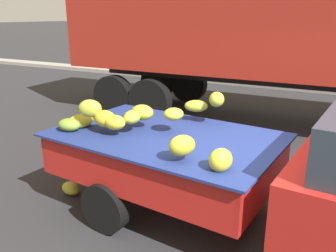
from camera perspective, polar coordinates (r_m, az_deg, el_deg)
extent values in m
plane|color=#28282B|center=(4.50, 13.75, -17.56)|extent=(220.00, 220.00, 0.00)
cube|color=gray|center=(13.38, 24.20, 5.44)|extent=(80.00, 0.80, 0.16)
cube|color=#B21E19|center=(4.72, -0.40, -7.08)|extent=(2.90, 1.97, 0.08)
cube|color=#B21E19|center=(5.30, 4.61, -1.29)|extent=(2.75, 0.29, 0.44)
cube|color=#B21E19|center=(4.00, -7.12, -7.89)|extent=(2.75, 0.29, 0.44)
cube|color=#B21E19|center=(4.10, 15.80, -7.82)|extent=(0.20, 1.74, 0.44)
cube|color=#B21E19|center=(5.44, -12.43, -1.17)|extent=(0.20, 1.74, 0.44)
cube|color=#B21914|center=(5.34, 4.76, -1.61)|extent=(2.64, 0.25, 0.07)
cube|color=navy|center=(4.54, -0.41, -1.45)|extent=(3.03, 2.10, 0.03)
ellipsoid|color=#A6A82A|center=(4.86, 7.92, 4.32)|extent=(0.30, 0.34, 0.20)
ellipsoid|color=gold|center=(4.60, -10.22, 1.19)|extent=(0.45, 0.40, 0.21)
ellipsoid|color=olive|center=(4.81, -15.73, 0.20)|extent=(0.33, 0.27, 0.17)
ellipsoid|color=gold|center=(4.49, 0.90, 1.95)|extent=(0.29, 0.31, 0.16)
ellipsoid|color=gold|center=(4.92, -14.05, 0.78)|extent=(0.36, 0.43, 0.18)
ellipsoid|color=#A5AA2D|center=(4.72, -4.23, 2.22)|extent=(0.33, 0.29, 0.21)
ellipsoid|color=gold|center=(3.51, 8.55, -5.48)|extent=(0.28, 0.31, 0.24)
ellipsoid|color=#A8B031|center=(4.63, -12.55, 2.82)|extent=(0.35, 0.30, 0.23)
ellipsoid|color=gold|center=(4.45, -8.66, 0.59)|extent=(0.31, 0.23, 0.19)
ellipsoid|color=#99A931|center=(4.54, -5.88, 1.45)|extent=(0.27, 0.35, 0.18)
ellipsoid|color=gold|center=(3.64, 2.29, -3.20)|extent=(0.34, 0.37, 0.22)
ellipsoid|color=gold|center=(5.01, 4.60, 3.26)|extent=(0.38, 0.29, 0.17)
cylinder|color=black|center=(5.63, 1.53, -5.73)|extent=(0.66, 0.26, 0.64)
cylinder|color=black|center=(4.44, -10.14, -12.87)|extent=(0.66, 0.26, 0.64)
cube|color=maroon|center=(8.51, 23.95, 16.52)|extent=(12.04, 2.72, 2.70)
cube|color=black|center=(8.63, 22.71, 6.59)|extent=(11.05, 0.60, 0.30)
cylinder|color=black|center=(10.74, 3.44, 6.81)|extent=(1.09, 0.32, 1.08)
cylinder|color=black|center=(8.64, -2.95, 4.14)|extent=(1.09, 0.32, 1.08)
cylinder|color=black|center=(11.21, -1.67, 7.29)|extent=(1.09, 0.32, 1.08)
cylinder|color=black|center=(9.21, -8.82, 4.81)|extent=(1.09, 0.32, 1.08)
ellipsoid|color=gold|center=(5.48, -15.52, -9.73)|extent=(0.35, 0.26, 0.19)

